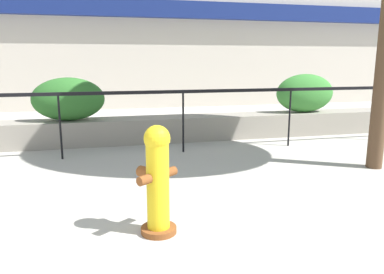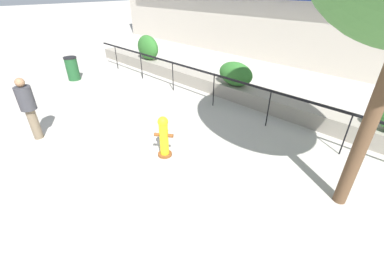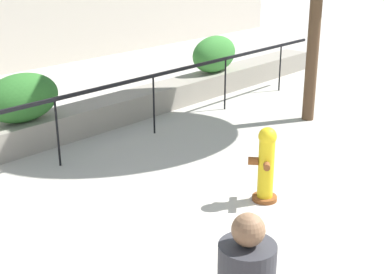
% 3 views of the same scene
% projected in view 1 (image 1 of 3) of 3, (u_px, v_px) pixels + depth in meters
% --- Properties ---
extents(planter_wall_low, '(18.00, 0.70, 0.50)m').
position_uv_depth(planter_wall_low, '(67.00, 133.00, 7.47)').
color(planter_wall_low, gray).
rests_on(planter_wall_low, ground).
extents(fence_railing_segment, '(15.00, 0.05, 1.15)m').
position_uv_depth(fence_railing_segment, '(58.00, 100.00, 6.27)').
color(fence_railing_segment, black).
rests_on(fence_railing_segment, ground).
extents(hedge_bush_1, '(1.40, 0.70, 0.85)m').
position_uv_depth(hedge_bush_1, '(68.00, 99.00, 7.35)').
color(hedge_bush_1, '#2D6B28').
rests_on(hedge_bush_1, planter_wall_low).
extents(hedge_bush_2, '(1.39, 0.67, 0.87)m').
position_uv_depth(hedge_bush_2, '(305.00, 93.00, 8.55)').
color(hedge_bush_2, '#387F33').
rests_on(hedge_bush_2, planter_wall_low).
extents(fire_hydrant, '(0.49, 0.49, 1.08)m').
position_uv_depth(fire_hydrant, '(157.00, 179.00, 3.60)').
color(fire_hydrant, brown).
rests_on(fire_hydrant, ground).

